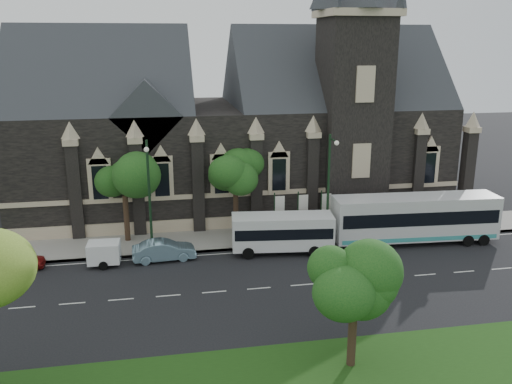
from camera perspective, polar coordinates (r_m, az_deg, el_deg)
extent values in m
plane|color=black|center=(36.43, -4.42, -10.45)|extent=(160.00, 160.00, 0.00)
cube|color=gray|center=(45.10, -5.72, -5.10)|extent=(80.00, 5.00, 0.15)
cube|color=black|center=(53.70, -2.51, 3.83)|extent=(40.00, 15.00, 10.00)
cube|color=#2C2F34|center=(52.63, -15.77, 8.54)|extent=(16.00, 15.00, 15.00)
cube|color=#2C2F34|center=(55.15, 7.91, 9.28)|extent=(20.00, 15.00, 15.00)
cube|color=#2C2F34|center=(47.95, -11.42, 8.17)|extent=(6.00, 6.00, 6.00)
cube|color=black|center=(49.66, 10.03, 7.33)|extent=(5.50, 5.50, 18.00)
cube|color=tan|center=(49.20, 10.56, 17.98)|extent=(6.20, 6.20, 0.60)
cube|color=tan|center=(46.88, -1.20, -0.18)|extent=(40.00, 0.22, 0.40)
cube|color=tan|center=(47.66, -1.18, -3.19)|extent=(40.00, 0.25, 1.20)
cube|color=black|center=(46.07, -3.64, 1.56)|extent=(1.20, 0.12, 2.80)
cylinder|color=black|center=(28.73, 10.07, -14.84)|extent=(0.44, 0.44, 3.08)
sphere|color=#174B18|center=(27.37, 10.36, -9.53)|extent=(3.20, 3.20, 3.20)
sphere|color=#174B18|center=(27.84, 11.16, -7.77)|extent=(2.40, 2.40, 2.40)
cylinder|color=black|center=(45.71, -2.14, -2.21)|extent=(0.44, 0.44, 3.96)
sphere|color=#174B18|center=(44.72, -2.18, 2.26)|extent=(3.84, 3.84, 3.84)
sphere|color=#174B18|center=(45.36, -1.42, 3.39)|extent=(2.88, 2.88, 2.88)
cylinder|color=black|center=(45.38, -13.47, -2.78)|extent=(0.44, 0.44, 3.96)
sphere|color=#174B18|center=(44.40, -13.76, 1.62)|extent=(3.68, 3.68, 3.68)
sphere|color=#174B18|center=(44.88, -12.89, 2.73)|extent=(2.76, 2.76, 2.76)
cylinder|color=black|center=(43.53, 7.60, 0.20)|extent=(0.20, 0.20, 9.00)
cylinder|color=black|center=(41.87, 8.14, 5.46)|extent=(0.10, 1.60, 0.10)
sphere|color=silver|center=(41.14, 8.49, 5.13)|extent=(0.36, 0.36, 0.36)
cylinder|color=black|center=(41.50, -11.13, -0.73)|extent=(0.20, 0.20, 9.00)
cylinder|color=black|center=(39.75, -11.45, 4.77)|extent=(0.10, 1.60, 0.10)
sphere|color=silver|center=(38.98, -11.46, 4.40)|extent=(0.36, 0.36, 0.36)
cylinder|color=black|center=(44.81, 1.94, -2.55)|extent=(0.10, 0.10, 4.00)
cube|color=white|center=(44.72, 2.51, -1.79)|extent=(0.80, 0.04, 2.20)
cylinder|color=black|center=(45.26, 4.42, -2.40)|extent=(0.10, 0.10, 4.00)
cube|color=white|center=(45.19, 4.99, -1.64)|extent=(0.80, 0.04, 2.20)
cylinder|color=black|center=(45.80, 6.84, -2.25)|extent=(0.10, 0.10, 4.00)
cube|color=white|center=(45.75, 7.41, -1.50)|extent=(0.80, 0.04, 2.20)
cube|color=silver|center=(45.88, 16.39, -2.53)|extent=(13.52, 3.54, 3.45)
cube|color=black|center=(45.80, 16.41, -2.24)|extent=(12.99, 3.55, 1.09)
cube|color=teal|center=(46.33, 16.26, -4.21)|extent=(12.99, 3.54, 0.35)
cylinder|color=black|center=(43.58, 11.24, -5.56)|extent=(0.91, 0.33, 0.90)
cylinder|color=black|center=(46.06, 10.17, -4.32)|extent=(0.91, 0.33, 0.90)
cylinder|color=black|center=(46.98, 21.41, -4.80)|extent=(0.91, 0.33, 0.90)
cylinder|color=black|center=(49.29, 19.90, -3.70)|extent=(0.91, 0.33, 0.90)
cylinder|color=black|center=(47.62, 22.83, -4.68)|extent=(0.91, 0.33, 0.90)
cylinder|color=black|center=(49.90, 21.28, -3.60)|extent=(0.91, 0.33, 0.90)
cube|color=silver|center=(42.16, 2.80, -4.14)|extent=(8.03, 3.31, 2.56)
cube|color=black|center=(42.12, 2.80, -3.97)|extent=(7.72, 3.32, 0.84)
cylinder|color=black|center=(41.26, -0.82, -6.48)|extent=(0.93, 0.38, 0.90)
cylinder|color=black|center=(43.53, -1.00, -5.27)|extent=(0.93, 0.38, 0.90)
cylinder|color=black|center=(41.82, 6.18, -6.27)|extent=(0.93, 0.38, 0.90)
cylinder|color=black|center=(44.06, 5.63, -5.08)|extent=(0.93, 0.38, 0.90)
cylinder|color=black|center=(41.96, 7.23, -6.23)|extent=(0.93, 0.38, 0.90)
cylinder|color=black|center=(44.20, 6.63, -5.05)|extent=(0.93, 0.38, 0.90)
cube|color=white|center=(41.49, -15.71, -6.11)|extent=(2.35, 1.79, 1.49)
cylinder|color=black|center=(40.96, -15.77, -7.47)|extent=(0.65, 0.25, 0.64)
cylinder|color=black|center=(42.54, -15.51, -6.57)|extent=(0.65, 0.25, 0.64)
cylinder|color=black|center=(41.46, -13.61, -6.56)|extent=(1.38, 0.12, 0.08)
imported|color=#7CA2B4|center=(41.55, -9.66, -6.07)|extent=(4.81, 1.96, 1.55)
imported|color=maroon|center=(42.98, -23.84, -6.66)|extent=(3.93, 1.75, 1.32)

